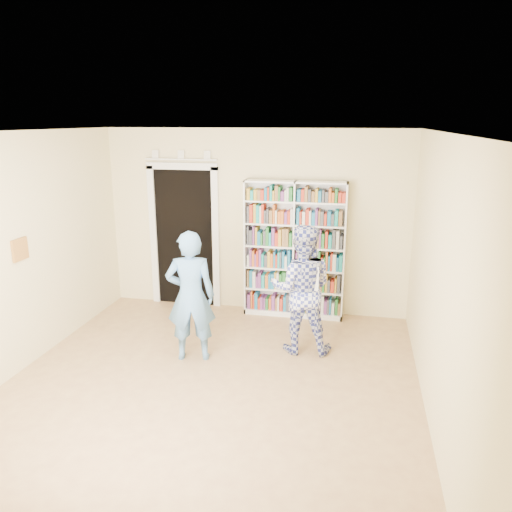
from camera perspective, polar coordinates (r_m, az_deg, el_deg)
The scene contains 11 objects.
floor at distance 5.58m, azimuth -5.56°, elevation -15.04°, with size 5.00×5.00×0.00m, color #956A48.
ceiling at distance 4.82m, azimuth -6.41°, elevation 13.88°, with size 5.00×5.00×0.00m, color white.
wall_back at distance 7.38m, azimuth -0.10°, elevation 3.90°, with size 4.50×4.50×0.00m, color beige.
wall_left at distance 6.09m, azimuth -26.58°, elevation -0.23°, with size 5.00×5.00×0.00m, color beige.
wall_right at distance 4.87m, azimuth 20.23°, elevation -3.15°, with size 5.00×5.00×0.00m, color beige.
bookshelf at distance 7.21m, azimuth 4.41°, elevation 0.77°, with size 1.45×0.27×1.99m.
doorway at distance 7.69m, azimuth -8.19°, elevation 2.92°, with size 1.10×0.08×2.43m.
wall_art at distance 6.22m, azimuth -25.38°, elevation 0.68°, with size 0.03×0.25×0.25m, color brown.
man_blue at distance 5.96m, azimuth -7.48°, elevation -4.58°, with size 0.58×0.38×1.59m, color #5689BF.
man_plaid at distance 6.14m, azimuth 5.25°, elevation -3.81°, with size 0.79×0.61×1.62m, color navy.
paper_sheet at distance 5.91m, azimuth 6.16°, elevation -2.61°, with size 0.21×0.01×0.30m, color white.
Camera 1 is at (1.49, -4.58, 2.82)m, focal length 35.00 mm.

